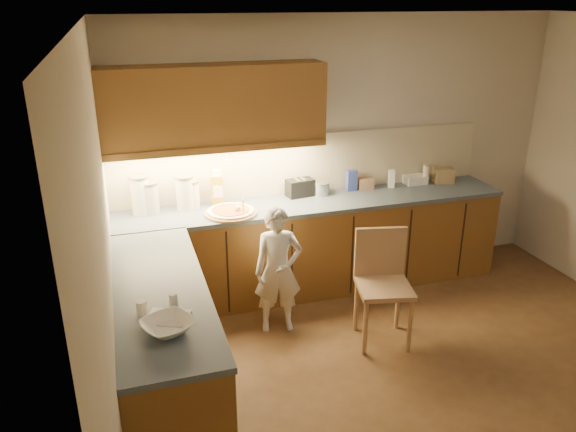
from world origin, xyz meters
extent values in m
plane|color=#56381D|center=(0.00, 0.00, 0.00)|extent=(4.50, 4.50, 0.00)
cube|color=beige|center=(0.00, 2.00, 1.30)|extent=(4.50, 0.04, 2.60)
cube|color=beige|center=(-2.25, 0.00, 1.30)|extent=(0.04, 4.00, 2.60)
cube|color=white|center=(0.00, 0.00, 2.60)|extent=(4.50, 4.00, 0.04)
cube|color=brown|center=(-0.38, 1.70, 0.44)|extent=(3.75, 0.60, 0.88)
cube|color=brown|center=(-1.95, 0.40, 0.44)|extent=(0.60, 2.00, 0.88)
cube|color=#424F5E|center=(-0.37, 1.70, 0.90)|extent=(3.77, 0.62, 0.04)
cube|color=#424F5E|center=(-1.95, 0.40, 0.90)|extent=(0.62, 2.02, 0.04)
cube|color=black|center=(-1.90, 1.40, 0.44)|extent=(0.02, 0.01, 0.80)
cube|color=black|center=(-1.30, 1.40, 0.44)|extent=(0.02, 0.01, 0.80)
cube|color=black|center=(-0.70, 1.40, 0.44)|extent=(0.02, 0.01, 0.80)
cube|color=black|center=(-0.10, 1.40, 0.44)|extent=(0.02, 0.01, 0.80)
cube|color=black|center=(0.50, 1.40, 0.44)|extent=(0.02, 0.01, 0.80)
cube|color=black|center=(1.10, 1.40, 0.44)|extent=(0.02, 0.01, 0.80)
cube|color=beige|center=(-0.38, 1.99, 1.21)|extent=(3.75, 0.02, 0.58)
cube|color=brown|center=(-1.27, 1.82, 1.85)|extent=(1.95, 0.35, 0.70)
cube|color=brown|center=(-1.27, 1.65, 1.50)|extent=(1.95, 0.02, 0.06)
cylinder|color=#A37951|center=(-1.21, 1.59, 0.93)|extent=(0.47, 0.47, 0.02)
cylinder|color=beige|center=(-1.21, 1.59, 0.95)|extent=(0.42, 0.42, 0.02)
cylinder|color=#CD4F1B|center=(-1.21, 1.59, 0.96)|extent=(0.33, 0.33, 0.01)
sphere|color=white|center=(-1.16, 1.56, 0.98)|extent=(0.06, 0.06, 0.06)
cylinder|color=white|center=(-1.12, 1.50, 1.01)|extent=(0.04, 0.11, 0.19)
imported|color=white|center=(-0.92, 1.08, 0.56)|extent=(0.44, 0.32, 1.13)
cylinder|color=tan|center=(-0.37, 0.49, 0.24)|extent=(0.04, 0.04, 0.48)
cylinder|color=tan|center=(-0.01, 0.41, 0.24)|extent=(0.04, 0.04, 0.48)
cylinder|color=tan|center=(-0.29, 0.85, 0.24)|extent=(0.04, 0.04, 0.48)
cylinder|color=tan|center=(0.07, 0.77, 0.24)|extent=(0.04, 0.04, 0.48)
cube|color=tan|center=(-0.15, 0.63, 0.51)|extent=(0.51, 0.51, 0.04)
cube|color=tan|center=(-0.11, 0.82, 0.74)|extent=(0.43, 0.13, 0.43)
imported|color=white|center=(-1.95, -0.15, 0.96)|extent=(0.38, 0.38, 0.07)
cylinder|color=white|center=(-1.97, 1.84, 1.09)|extent=(0.17, 0.17, 0.33)
cylinder|color=gray|center=(-1.97, 1.84, 1.26)|extent=(0.18, 0.18, 0.02)
cylinder|color=beige|center=(-1.89, 1.84, 1.05)|extent=(0.16, 0.16, 0.27)
cylinder|color=gray|center=(-1.89, 1.84, 1.20)|extent=(0.17, 0.17, 0.02)
cylinder|color=white|center=(-1.58, 1.84, 1.07)|extent=(0.16, 0.16, 0.30)
cylinder|color=gray|center=(-1.58, 1.84, 1.23)|extent=(0.17, 0.17, 0.02)
cylinder|color=white|center=(-1.52, 1.87, 1.04)|extent=(0.15, 0.15, 0.24)
cylinder|color=gray|center=(-1.52, 1.87, 1.17)|extent=(0.16, 0.16, 0.02)
cube|color=#B28D23|center=(-1.28, 1.87, 1.06)|extent=(0.13, 0.10, 0.29)
cube|color=silver|center=(-1.28, 1.87, 1.23)|extent=(0.08, 0.06, 0.05)
cube|color=black|center=(-0.47, 1.88, 1.00)|extent=(0.28, 0.18, 0.17)
cube|color=#B8B7BD|center=(-0.50, 1.87, 1.09)|extent=(0.04, 0.11, 0.00)
cube|color=#B8B7BD|center=(-0.43, 1.88, 1.09)|extent=(0.04, 0.11, 0.00)
cylinder|color=#B9B9BE|center=(-0.26, 1.85, 0.98)|extent=(0.16, 0.16, 0.12)
cylinder|color=#B9B9BE|center=(-0.26, 1.85, 1.04)|extent=(0.17, 0.17, 0.01)
cube|color=#3646A2|center=(0.08, 1.89, 1.02)|extent=(0.10, 0.08, 0.20)
cube|color=#A77B5A|center=(0.23, 1.90, 0.98)|extent=(0.17, 0.13, 0.11)
cube|color=white|center=(0.50, 1.85, 1.01)|extent=(0.08, 0.08, 0.18)
cube|color=white|center=(0.79, 1.88, 0.96)|extent=(0.22, 0.16, 0.09)
cylinder|color=silver|center=(0.89, 1.84, 1.02)|extent=(0.06, 0.06, 0.20)
cylinder|color=tan|center=(0.89, 1.84, 1.13)|extent=(0.07, 0.07, 0.01)
cube|color=#9C8154|center=(1.10, 1.85, 1.00)|extent=(0.23, 0.19, 0.15)
cube|color=silver|center=(-1.94, -0.02, 0.93)|extent=(0.30, 0.28, 0.02)
cylinder|color=white|center=(-2.08, 0.09, 0.96)|extent=(0.08, 0.08, 0.09)
cylinder|color=silver|center=(-1.88, 0.15, 0.96)|extent=(0.06, 0.06, 0.07)
camera|label=1|loc=(-2.11, -3.02, 2.73)|focal=35.00mm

